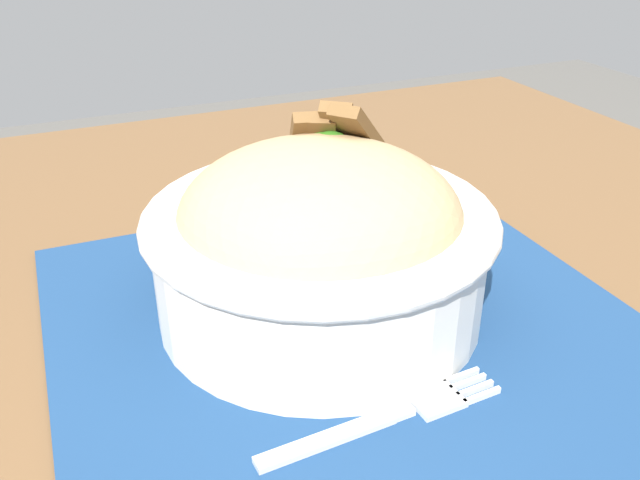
% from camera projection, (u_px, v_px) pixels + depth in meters
% --- Properties ---
extents(table, '(1.05, 0.90, 0.73)m').
position_uv_depth(table, '(404.00, 469.00, 0.41)').
color(table, brown).
rests_on(table, ground_plane).
extents(placemat, '(0.39, 0.36, 0.00)m').
position_uv_depth(placemat, '(361.00, 342.00, 0.40)').
color(placemat, navy).
rests_on(placemat, table).
extents(bowl, '(0.21, 0.21, 0.13)m').
position_uv_depth(bowl, '(320.00, 236.00, 0.41)').
color(bowl, silver).
rests_on(bowl, placemat).
extents(fork, '(0.02, 0.14, 0.00)m').
position_uv_depth(fork, '(393.00, 415.00, 0.34)').
color(fork, silver).
rests_on(fork, placemat).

